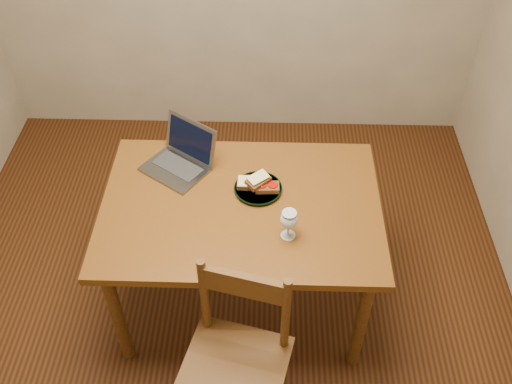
{
  "coord_description": "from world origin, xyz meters",
  "views": [
    {
      "loc": [
        0.23,
        -1.79,
        2.65
      ],
      "look_at": [
        0.17,
        0.06,
        0.8
      ],
      "focal_mm": 40.0,
      "sensor_mm": 36.0,
      "label": 1
    }
  ],
  "objects_px": {
    "chair": "(236,357)",
    "milk_glass": "(289,224)",
    "table": "(241,217)",
    "plate": "(258,189)",
    "laptop": "(182,155)"
  },
  "relations": [
    {
      "from": "table",
      "to": "milk_glass",
      "type": "height_order",
      "value": "milk_glass"
    },
    {
      "from": "table",
      "to": "plate",
      "type": "bearing_deg",
      "value": 50.3
    },
    {
      "from": "laptop",
      "to": "plate",
      "type": "bearing_deg",
      "value": 9.96
    },
    {
      "from": "chair",
      "to": "table",
      "type": "bearing_deg",
      "value": 104.24
    },
    {
      "from": "table",
      "to": "chair",
      "type": "relative_size",
      "value": 2.53
    },
    {
      "from": "table",
      "to": "plate",
      "type": "xyz_separation_m",
      "value": [
        0.08,
        0.09,
        0.1
      ]
    },
    {
      "from": "chair",
      "to": "milk_glass",
      "type": "xyz_separation_m",
      "value": [
        0.21,
        0.46,
        0.32
      ]
    },
    {
      "from": "laptop",
      "to": "chair",
      "type": "bearing_deg",
      "value": -36.64
    },
    {
      "from": "chair",
      "to": "milk_glass",
      "type": "bearing_deg",
      "value": 79.05
    },
    {
      "from": "laptop",
      "to": "milk_glass",
      "type": "bearing_deg",
      "value": -6.55
    },
    {
      "from": "chair",
      "to": "plate",
      "type": "distance_m",
      "value": 0.78
    },
    {
      "from": "chair",
      "to": "plate",
      "type": "bearing_deg",
      "value": 98.23
    },
    {
      "from": "plate",
      "to": "laptop",
      "type": "relative_size",
      "value": 0.57
    },
    {
      "from": "chair",
      "to": "laptop",
      "type": "bearing_deg",
      "value": 122.36
    },
    {
      "from": "milk_glass",
      "to": "laptop",
      "type": "distance_m",
      "value": 0.69
    }
  ]
}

